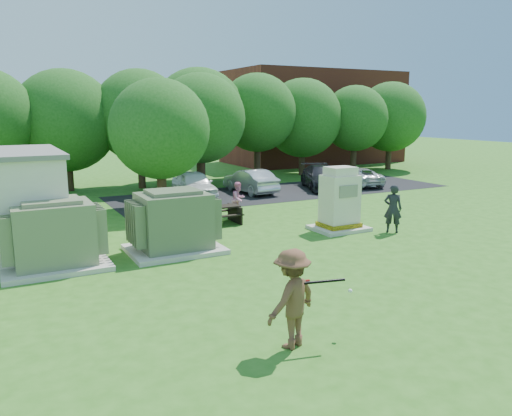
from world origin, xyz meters
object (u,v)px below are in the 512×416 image
generator_cabinet (340,203)px  picnic_table (218,213)px  transformer_left (54,236)px  car_white (194,185)px  batter (292,299)px  car_silver_a (250,181)px  person_by_generator (393,209)px  transformer_right (174,223)px  person_at_picnic (238,199)px  car_silver_b (356,177)px  car_dark (322,177)px

generator_cabinet → picnic_table: size_ratio=1.42×
transformer_left → picnic_table: bearing=24.6°
transformer_left → car_white: size_ratio=0.70×
picnic_table → batter: bearing=-106.2°
picnic_table → batter: (-3.10, -10.63, 0.53)m
car_silver_a → batter: bearing=62.3°
generator_cabinet → person_by_generator: 2.02m
generator_cabinet → batter: generator_cabinet is taller
transformer_right → picnic_table: (2.92, 3.04, -0.50)m
person_at_picnic → car_silver_b: size_ratio=0.37×
picnic_table → generator_cabinet: bearing=-39.8°
person_by_generator → car_silver_b: size_ratio=0.45×
generator_cabinet → car_dark: generator_cabinet is taller
transformer_right → car_silver_b: transformer_right is taller
generator_cabinet → car_white: generator_cabinet is taller
car_silver_a → picnic_table: bearing=50.4°
batter → person_by_generator: (8.42, 6.21, -0.07)m
transformer_left → generator_cabinet: 10.39m
generator_cabinet → car_silver_b: size_ratio=0.61×
transformer_right → person_by_generator: (8.24, -1.39, -0.04)m
car_dark → person_by_generator: bearing=-89.2°
picnic_table → car_silver_a: 8.08m
picnic_table → transformer_right: bearing=-133.9°
car_silver_a → car_silver_b: bearing=171.7°
transformer_right → picnic_table: size_ratio=1.72×
generator_cabinet → car_white: 9.81m
person_at_picnic → car_white: person_at_picnic is taller
transformer_right → picnic_table: bearing=46.1°
car_silver_b → person_by_generator: bearing=65.9°
generator_cabinet → person_at_picnic: generator_cabinet is taller
person_at_picnic → car_white: 5.23m
transformer_right → generator_cabinet: generator_cabinet is taller
transformer_right → person_at_picnic: transformer_right is taller
generator_cabinet → car_silver_a: 9.67m
car_white → car_dark: (7.87, -0.63, -0.03)m
transformer_right → car_silver_b: 17.25m
transformer_left → person_by_generator: size_ratio=1.61×
transformer_left → car_white: bearing=49.6°
car_white → car_silver_b: (10.50, -0.58, -0.16)m
transformer_left → person_at_picnic: (8.10, 4.18, -0.21)m
transformer_left → person_at_picnic: 9.12m
transformer_left → car_silver_a: size_ratio=0.73×
transformer_right → person_by_generator: bearing=-9.5°
transformer_left → batter: transformer_left is taller
transformer_right → batter: (-0.17, -7.60, 0.03)m
batter → car_white: (4.48, 17.01, -0.27)m
generator_cabinet → car_silver_a: (1.06, 9.61, -0.41)m
picnic_table → person_at_picnic: bearing=37.7°
generator_cabinet → batter: (-6.86, -7.50, -0.09)m
car_white → transformer_right: bearing=-109.1°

